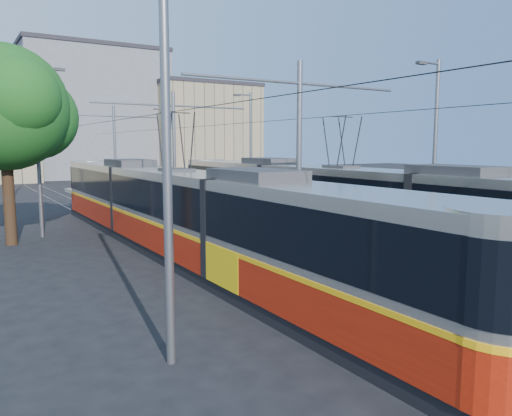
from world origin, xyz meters
TOP-DOWN VIEW (x-y plane):
  - ground at (0.00, 0.00)m, footprint 160.00×160.00m
  - platform at (0.00, 17.00)m, footprint 4.00×50.00m
  - tactile_strip_left at (-1.45, 17.00)m, footprint 0.70×50.00m
  - tactile_strip_right at (1.45, 17.00)m, footprint 0.70×50.00m
  - rails at (0.00, 17.00)m, footprint 8.71×70.00m
  - tram_left at (-3.60, 10.98)m, footprint 2.43×29.13m
  - tram_right at (3.60, 9.78)m, footprint 2.43×29.09m
  - catenary at (0.00, 14.15)m, footprint 9.20×70.00m
  - street_lamps at (-0.00, 21.00)m, footprint 15.18×38.22m
  - shelter at (-0.12, 13.73)m, footprint 0.90×1.28m
  - tree at (-8.59, 16.95)m, footprint 5.84×5.40m
  - building_centre at (6.00, 64.00)m, footprint 18.36×14.28m
  - building_right at (20.00, 58.00)m, footprint 14.28×10.20m

SIDE VIEW (x-z plane):
  - ground at x=0.00m, z-range 0.00..0.00m
  - rails at x=0.00m, z-range 0.00..0.03m
  - platform at x=0.00m, z-range 0.00..0.30m
  - tactile_strip_left at x=-1.45m, z-range 0.30..0.31m
  - tactile_strip_right at x=1.45m, z-range 0.30..0.31m
  - shelter at x=-0.12m, z-range 0.36..2.98m
  - tram_left at x=-3.60m, z-range -1.04..4.46m
  - tram_right at x=3.60m, z-range -0.89..4.61m
  - street_lamps at x=0.00m, z-range 0.18..8.18m
  - catenary at x=0.00m, z-range 1.02..8.02m
  - tree at x=-8.59m, z-range 1.50..9.99m
  - building_right at x=20.00m, z-range 0.01..12.89m
  - building_centre at x=6.00m, z-range 0.01..17.13m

